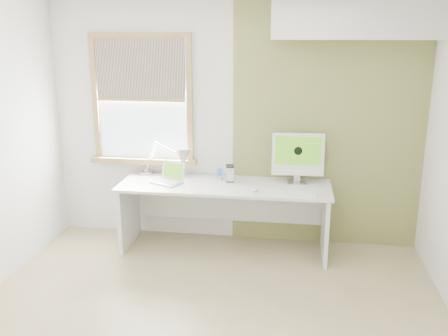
% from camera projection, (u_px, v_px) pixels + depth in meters
% --- Properties ---
extents(room, '(4.04, 3.54, 2.64)m').
position_uv_depth(room, '(204.00, 166.00, 3.65)').
color(room, tan).
rests_on(room, ground).
extents(accent_wall, '(2.00, 0.02, 2.60)m').
position_uv_depth(accent_wall, '(327.00, 127.00, 5.17)').
color(accent_wall, olive).
rests_on(accent_wall, room).
extents(soffit, '(1.60, 0.40, 0.42)m').
position_uv_depth(soffit, '(356.00, 17.00, 4.68)').
color(soffit, white).
rests_on(soffit, room).
extents(window, '(1.20, 0.14, 1.42)m').
position_uv_depth(window, '(142.00, 100.00, 5.35)').
color(window, olive).
rests_on(window, room).
extents(desk, '(2.20, 0.70, 0.73)m').
position_uv_depth(desk, '(225.00, 200.00, 5.23)').
color(desk, silver).
rests_on(desk, room).
extents(desk_lamp, '(0.65, 0.30, 0.37)m').
position_uv_depth(desk_lamp, '(176.00, 159.00, 5.35)').
color(desk_lamp, '#B7BABC').
rests_on(desk_lamp, desk).
extents(laptop, '(0.38, 0.35, 0.21)m').
position_uv_depth(laptop, '(170.00, 177.00, 5.19)').
color(laptop, '#B7BABC').
rests_on(laptop, desk).
extents(phone_dock, '(0.09, 0.09, 0.15)m').
position_uv_depth(phone_dock, '(220.00, 176.00, 5.28)').
color(phone_dock, '#B7BABC').
rests_on(phone_dock, desk).
extents(external_drive, '(0.10, 0.14, 0.17)m').
position_uv_depth(external_drive, '(230.00, 173.00, 5.22)').
color(external_drive, '#B7BABC').
rests_on(external_drive, desk).
extents(imac, '(0.54, 0.18, 0.53)m').
position_uv_depth(imac, '(298.00, 155.00, 5.10)').
color(imac, '#B7BABC').
rests_on(imac, desk).
extents(keyboard, '(0.44, 0.17, 0.02)m').
position_uv_depth(keyboard, '(295.00, 192.00, 4.84)').
color(keyboard, white).
rests_on(keyboard, desk).
extents(mouse, '(0.08, 0.11, 0.03)m').
position_uv_depth(mouse, '(255.00, 190.00, 4.90)').
color(mouse, white).
rests_on(mouse, desk).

